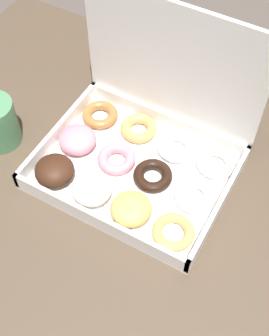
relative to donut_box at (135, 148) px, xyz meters
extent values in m
plane|color=#564C44|center=(-0.03, -0.10, -0.75)|extent=(8.00, 8.00, 0.00)
cube|color=#4C3D2D|center=(-0.03, -0.10, -0.06)|extent=(0.96, 0.86, 0.03)
cylinder|color=#4C3D2D|center=(-0.46, 0.28, -0.41)|extent=(0.06, 0.06, 0.67)
cube|color=white|center=(0.01, -0.02, -0.04)|extent=(0.34, 0.27, 0.01)
cube|color=white|center=(0.01, -0.15, -0.02)|extent=(0.34, 0.01, 0.03)
cube|color=white|center=(0.01, 0.11, -0.02)|extent=(0.34, 0.01, 0.03)
cube|color=white|center=(-0.16, -0.02, -0.02)|extent=(0.01, 0.27, 0.03)
cube|color=white|center=(0.18, -0.02, -0.02)|extent=(0.01, 0.27, 0.03)
cube|color=white|center=(0.01, 0.12, 0.11)|extent=(0.34, 0.01, 0.24)
ellipsoid|color=#381E11|center=(-0.11, -0.10, -0.02)|extent=(0.07, 0.07, 0.04)
ellipsoid|color=white|center=(-0.03, -0.11, -0.02)|extent=(0.07, 0.07, 0.04)
ellipsoid|color=tan|center=(0.05, -0.10, -0.02)|extent=(0.07, 0.07, 0.04)
torus|color=tan|center=(0.13, -0.10, -0.03)|extent=(0.07, 0.07, 0.02)
ellipsoid|color=pink|center=(-0.11, -0.02, -0.02)|extent=(0.07, 0.07, 0.04)
torus|color=pink|center=(-0.03, -0.02, -0.03)|extent=(0.07, 0.07, 0.02)
torus|color=black|center=(0.05, -0.02, -0.03)|extent=(0.07, 0.07, 0.02)
torus|color=white|center=(0.13, -0.02, -0.03)|extent=(0.07, 0.07, 0.02)
torus|color=#9E6633|center=(-0.11, 0.06, -0.03)|extent=(0.07, 0.07, 0.02)
torus|color=tan|center=(-0.03, 0.07, -0.03)|extent=(0.07, 0.07, 0.02)
torus|color=white|center=(0.05, 0.06, -0.03)|extent=(0.07, 0.07, 0.02)
torus|color=white|center=(0.14, 0.06, -0.03)|extent=(0.07, 0.07, 0.02)
camera|label=1|loc=(0.25, -0.46, 0.67)|focal=50.00mm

